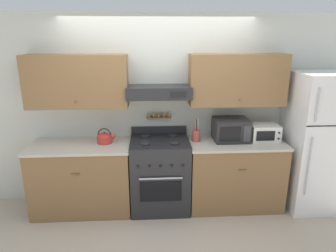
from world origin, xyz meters
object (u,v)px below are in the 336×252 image
object	(u,v)px
microwave	(231,130)
utensil_crock	(196,135)
toaster_oven	(263,132)
tea_kettle	(105,138)
stove_range	(160,174)
refrigerator	(316,142)

from	to	relation	value
microwave	utensil_crock	world-z (taller)	utensil_crock
utensil_crock	toaster_oven	distance (m)	0.91
tea_kettle	toaster_oven	xyz separation A→B (m)	(2.10, -0.00, 0.04)
tea_kettle	utensil_crock	size ratio (longest dim) A/B	0.82
stove_range	tea_kettle	xyz separation A→B (m)	(-0.71, 0.07, 0.50)
stove_range	toaster_oven	bearing A→B (deg)	2.64
toaster_oven	tea_kettle	bearing A→B (deg)	179.95
refrigerator	microwave	xyz separation A→B (m)	(-1.13, 0.12, 0.15)
stove_range	utensil_crock	world-z (taller)	utensil_crock
toaster_oven	utensil_crock	bearing A→B (deg)	179.89
refrigerator	utensil_crock	distance (m)	1.60
microwave	toaster_oven	bearing A→B (deg)	-2.53
stove_range	utensil_crock	bearing A→B (deg)	7.75
refrigerator	microwave	distance (m)	1.15
stove_range	tea_kettle	world-z (taller)	tea_kettle
stove_range	refrigerator	distance (m)	2.13
utensil_crock	refrigerator	bearing A→B (deg)	-3.80
stove_range	refrigerator	world-z (taller)	refrigerator
tea_kettle	utensil_crock	distance (m)	1.20
refrigerator	microwave	bearing A→B (deg)	173.75
tea_kettle	microwave	distance (m)	1.66
microwave	toaster_oven	distance (m)	0.44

